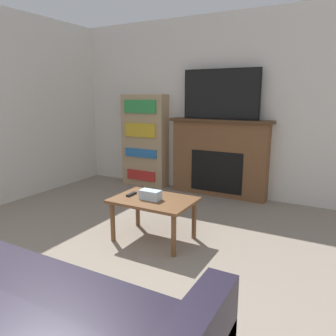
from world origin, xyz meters
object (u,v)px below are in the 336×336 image
(tv, at_px, (221,94))
(coffee_table, at_px, (154,205))
(fireplace, at_px, (219,158))
(bookshelf, at_px, (145,141))

(tv, xyz_separation_m, coffee_table, (-0.04, -1.85, -1.15))
(fireplace, bearing_deg, coffee_table, -91.31)
(tv, distance_m, bookshelf, 1.54)
(fireplace, relative_size, bookshelf, 1.02)
(fireplace, height_order, bookshelf, bookshelf)
(tv, distance_m, coffee_table, 2.18)
(fireplace, height_order, tv, tv)
(bookshelf, bearing_deg, coffee_table, -55.12)
(tv, xyz_separation_m, bookshelf, (-1.33, -0.00, -0.77))
(fireplace, xyz_separation_m, tv, (0.00, -0.02, 0.95))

